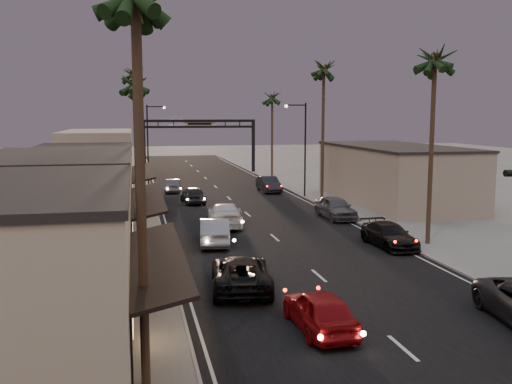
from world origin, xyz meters
name	(u,v)px	position (x,y,z in m)	size (l,w,h in m)	color
ground	(241,208)	(0.00, 40.00, 0.00)	(200.00, 200.00, 0.00)	slate
road	(231,200)	(0.00, 45.00, 0.00)	(14.00, 120.00, 0.02)	black
sidewalk_left	(127,192)	(-9.50, 52.00, 0.06)	(5.00, 92.00, 0.12)	slate
sidewalk_right	(306,187)	(9.50, 52.00, 0.06)	(5.00, 92.00, 0.12)	slate
storefront_near	(2,276)	(-13.00, 12.00, 2.75)	(8.00, 12.00, 5.50)	beige
storefront_mid	(58,207)	(-13.00, 26.00, 2.75)	(8.00, 14.00, 5.50)	gray
storefront_far	(82,180)	(-13.00, 42.00, 2.50)	(8.00, 16.00, 5.00)	beige
storefront_dist	(98,155)	(-13.00, 65.00, 3.00)	(8.00, 20.00, 6.00)	gray
building_right	(394,175)	(14.00, 40.00, 2.50)	(8.00, 18.00, 5.00)	gray
arch	(200,133)	(0.00, 70.00, 5.53)	(15.20, 0.40, 7.27)	black
streetlight_right	(302,142)	(6.92, 45.00, 5.33)	(2.13, 0.30, 9.00)	black
streetlight_left	(150,138)	(-6.92, 58.00, 5.33)	(2.13, 0.30, 9.00)	black
palm_lc	(134,79)	(-8.60, 36.00, 10.47)	(3.20, 3.20, 12.20)	#38281C
palm_ld	(133,71)	(-8.60, 55.00, 12.42)	(3.20, 3.20, 14.20)	#38281C
palm_ra	(435,53)	(8.60, 24.00, 11.44)	(3.20, 3.20, 13.20)	#38281C
palm_rb	(324,65)	(8.60, 44.00, 12.42)	(3.20, 3.20, 14.20)	#38281C
palm_rc	(272,94)	(8.60, 64.00, 10.47)	(3.20, 3.20, 12.20)	#38281C
palm_far	(135,90)	(-8.30, 78.00, 11.44)	(3.20, 3.20, 13.20)	#38281C
oncoming_red	(320,310)	(-2.25, 12.15, 0.77)	(1.81, 4.50, 1.53)	maroon
oncoming_pickup	(241,273)	(-4.18, 17.65, 0.77)	(2.57, 5.58, 1.55)	black
oncoming_silver	(215,231)	(-4.06, 26.97, 0.81)	(1.72, 4.93, 1.63)	#97979C
oncoming_white	(225,215)	(-2.54, 32.47, 0.83)	(2.33, 5.74, 1.67)	silver
oncoming_dgrey	(193,195)	(-3.65, 43.75, 0.76)	(1.79, 4.46, 1.52)	black
oncoming_grey_far	(173,186)	(-4.95, 51.56, 0.68)	(1.45, 4.15, 1.37)	#4C4B50
curbside_black	(389,235)	(6.11, 24.09, 0.71)	(2.00, 4.92, 1.43)	black
curbside_grey	(336,208)	(6.20, 33.68, 0.85)	(2.01, 5.00, 1.70)	#4D4E52
curbside_far	(269,184)	(4.76, 49.70, 0.79)	(1.68, 4.81, 1.59)	black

